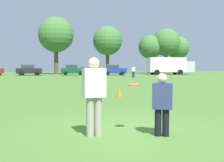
% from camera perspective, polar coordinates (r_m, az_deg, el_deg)
% --- Properties ---
extents(ground_plane, '(142.16, 142.16, 0.00)m').
position_cam_1_polar(ground_plane, '(6.92, 2.38, -10.21)').
color(ground_plane, '#47702D').
extents(player_thrower, '(0.53, 0.37, 1.78)m').
position_cam_1_polar(player_thrower, '(6.27, -3.70, -2.29)').
color(player_thrower, gray).
rests_on(player_thrower, ground).
extents(player_defender, '(0.50, 0.39, 1.42)m').
position_cam_1_polar(player_defender, '(6.41, 10.19, -4.14)').
color(player_defender, black).
rests_on(player_defender, ground).
extents(frisbee, '(0.27, 0.27, 0.05)m').
position_cam_1_polar(frisbee, '(6.66, 4.34, -0.76)').
color(frisbee, '#E54C33').
extents(traffic_cone, '(0.32, 0.32, 0.48)m').
position_cam_1_polar(traffic_cone, '(14.43, 1.49, -2.34)').
color(traffic_cone, '#D8590C').
rests_on(traffic_cone, ground).
extents(parked_car_mid_left, '(4.26, 2.32, 1.82)m').
position_cam_1_polar(parked_car_mid_left, '(50.11, -16.59, 2.17)').
color(parked_car_mid_left, black).
rests_on(parked_car_mid_left, ground).
extents(parked_car_center, '(4.26, 2.32, 1.82)m').
position_cam_1_polar(parked_car_center, '(49.51, -8.03, 2.26)').
color(parked_car_center, '#0C4C2D').
rests_on(parked_car_center, ground).
extents(parked_car_mid_right, '(4.26, 2.32, 1.82)m').
position_cam_1_polar(parked_car_mid_right, '(49.12, 0.38, 2.28)').
color(parked_car_mid_right, navy).
rests_on(parked_car_mid_right, ground).
extents(box_truck, '(8.57, 3.19, 3.18)m').
position_cam_1_polar(box_truck, '(53.22, 11.69, 3.17)').
color(box_truck, white).
rests_on(box_truck, ground).
extents(bystander_sideline_watcher, '(0.47, 0.28, 1.68)m').
position_cam_1_polar(bystander_sideline_watcher, '(39.23, 4.38, 2.12)').
color(bystander_sideline_watcher, '#1E234C').
rests_on(bystander_sideline_watcher, ground).
extents(bystander_far_jogger, '(0.39, 0.52, 1.70)m').
position_cam_1_polar(bystander_far_jogger, '(44.65, -6.00, 2.23)').
color(bystander_far_jogger, gray).
rests_on(bystander_far_jogger, ground).
extents(tree_west_oak, '(6.89, 6.89, 11.20)m').
position_cam_1_polar(tree_west_oak, '(56.37, -11.38, 9.23)').
color(tree_west_oak, brown).
rests_on(tree_west_oak, ground).
extents(tree_west_maple, '(6.32, 6.32, 10.27)m').
position_cam_1_polar(tree_west_maple, '(61.12, -0.92, 8.19)').
color(tree_west_maple, brown).
rests_on(tree_west_maple, ground).
extents(tree_center_elm, '(5.12, 5.12, 8.32)m').
position_cam_1_polar(tree_center_elm, '(61.34, 7.84, 6.89)').
color(tree_center_elm, brown).
rests_on(tree_center_elm, ground).
extents(tree_east_birch, '(6.00, 6.00, 9.75)m').
position_cam_1_polar(tree_east_birch, '(62.15, 10.99, 7.73)').
color(tree_east_birch, brown).
rests_on(tree_east_birch, ground).
extents(tree_east_oak, '(5.12, 5.12, 8.31)m').
position_cam_1_polar(tree_east_oak, '(65.59, 13.33, 6.59)').
color(tree_east_oak, brown).
rests_on(tree_east_oak, ground).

